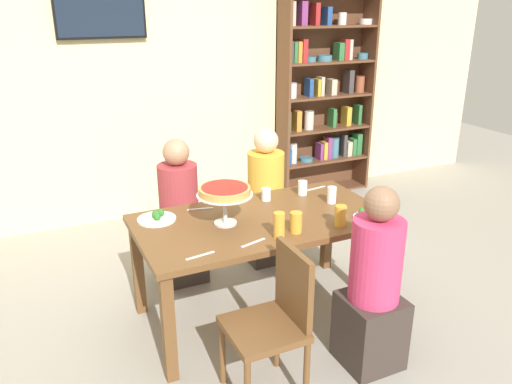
# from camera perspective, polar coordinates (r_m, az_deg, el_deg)

# --- Properties ---
(ground_plane) EXTENTS (12.00, 12.00, 0.00)m
(ground_plane) POSITION_cam_1_polar(r_m,az_deg,el_deg) (3.75, 0.66, -13.35)
(ground_plane) COLOR gray
(rear_partition) EXTENTS (8.00, 0.12, 2.80)m
(rear_partition) POSITION_cam_1_polar(r_m,az_deg,el_deg) (5.23, -10.02, 12.66)
(rear_partition) COLOR beige
(rear_partition) RESTS_ON ground_plane
(dining_table) EXTENTS (1.67, 0.89, 0.74)m
(dining_table) POSITION_cam_1_polar(r_m,az_deg,el_deg) (3.43, 0.71, -4.28)
(dining_table) COLOR brown
(dining_table) RESTS_ON ground_plane
(bookshelf) EXTENTS (1.10, 0.30, 2.21)m
(bookshelf) POSITION_cam_1_polar(r_m,az_deg,el_deg) (5.79, 7.63, 10.72)
(bookshelf) COLOR brown
(bookshelf) RESTS_ON ground_plane
(television) EXTENTS (0.79, 0.05, 0.48)m
(television) POSITION_cam_1_polar(r_m,az_deg,el_deg) (4.97, -17.07, 18.82)
(television) COLOR black
(diner_far_right) EXTENTS (0.34, 0.34, 1.15)m
(diner_far_right) POSITION_cam_1_polar(r_m,az_deg,el_deg) (4.25, 1.08, -1.52)
(diner_far_right) COLOR #382D28
(diner_far_right) RESTS_ON ground_plane
(diner_near_right) EXTENTS (0.34, 0.34, 1.15)m
(diner_near_right) POSITION_cam_1_polar(r_m,az_deg,el_deg) (3.12, 13.01, -10.86)
(diner_near_right) COLOR #382D28
(diner_near_right) RESTS_ON ground_plane
(diner_far_left) EXTENTS (0.34, 0.34, 1.15)m
(diner_far_left) POSITION_cam_1_polar(r_m,az_deg,el_deg) (3.99, -8.51, -3.28)
(diner_far_left) COLOR #382D28
(diner_far_left) RESTS_ON ground_plane
(chair_near_left) EXTENTS (0.40, 0.40, 0.87)m
(chair_near_left) POSITION_cam_1_polar(r_m,az_deg,el_deg) (2.84, 2.16, -13.82)
(chair_near_left) COLOR brown
(chair_near_left) RESTS_ON ground_plane
(deep_dish_pizza_stand) EXTENTS (0.36, 0.36, 0.25)m
(deep_dish_pizza_stand) POSITION_cam_1_polar(r_m,az_deg,el_deg) (3.23, -3.53, -0.10)
(deep_dish_pizza_stand) COLOR silver
(deep_dish_pizza_stand) RESTS_ON dining_table
(salad_plate_near_diner) EXTENTS (0.25, 0.25, 0.07)m
(salad_plate_near_diner) POSITION_cam_1_polar(r_m,az_deg,el_deg) (3.41, -11.03, -2.84)
(salad_plate_near_diner) COLOR white
(salad_plate_near_diner) RESTS_ON dining_table
(salad_plate_far_diner) EXTENTS (0.23, 0.23, 0.07)m
(salad_plate_far_diner) POSITION_cam_1_polar(r_m,az_deg,el_deg) (3.45, 12.57, -2.66)
(salad_plate_far_diner) COLOR white
(salad_plate_far_diner) RESTS_ON dining_table
(beer_glass_amber_tall) EXTENTS (0.07, 0.07, 0.16)m
(beer_glass_amber_tall) POSITION_cam_1_polar(r_m,az_deg,el_deg) (3.08, 2.61, -3.75)
(beer_glass_amber_tall) COLOR gold
(beer_glass_amber_tall) RESTS_ON dining_table
(beer_glass_amber_short) EXTENTS (0.08, 0.08, 0.14)m
(beer_glass_amber_short) POSITION_cam_1_polar(r_m,az_deg,el_deg) (3.29, 9.45, -2.67)
(beer_glass_amber_short) COLOR gold
(beer_glass_amber_short) RESTS_ON dining_table
(beer_glass_amber_spare) EXTENTS (0.08, 0.08, 0.13)m
(beer_glass_amber_spare) POSITION_cam_1_polar(r_m,az_deg,el_deg) (3.17, 4.51, -3.42)
(beer_glass_amber_spare) COLOR gold
(beer_glass_amber_spare) RESTS_ON dining_table
(water_glass_clear_near) EXTENTS (0.07, 0.07, 0.12)m
(water_glass_clear_near) POSITION_cam_1_polar(r_m,az_deg,el_deg) (3.66, 8.48, -0.33)
(water_glass_clear_near) COLOR white
(water_glass_clear_near) RESTS_ON dining_table
(water_glass_clear_far) EXTENTS (0.07, 0.07, 0.09)m
(water_glass_clear_far) POSITION_cam_1_polar(r_m,az_deg,el_deg) (3.67, 1.14, -0.27)
(water_glass_clear_far) COLOR white
(water_glass_clear_far) RESTS_ON dining_table
(water_glass_clear_spare) EXTENTS (0.07, 0.07, 0.11)m
(water_glass_clear_spare) POSITION_cam_1_polar(r_m,az_deg,el_deg) (3.79, 5.23, 0.46)
(water_glass_clear_spare) COLOR white
(water_glass_clear_spare) RESTS_ON dining_table
(cutlery_fork_near) EXTENTS (0.18, 0.04, 0.00)m
(cutlery_fork_near) POSITION_cam_1_polar(r_m,az_deg,el_deg) (2.92, -6.26, -7.10)
(cutlery_fork_near) COLOR silver
(cutlery_fork_near) RESTS_ON dining_table
(cutlery_knife_near) EXTENTS (0.18, 0.06, 0.00)m
(cutlery_knife_near) POSITION_cam_1_polar(r_m,az_deg,el_deg) (3.05, -0.33, -5.71)
(cutlery_knife_near) COLOR silver
(cutlery_knife_near) RESTS_ON dining_table
(cutlery_fork_far) EXTENTS (0.18, 0.04, 0.00)m
(cutlery_fork_far) POSITION_cam_1_polar(r_m,az_deg,el_deg) (3.94, 6.71, 0.42)
(cutlery_fork_far) COLOR silver
(cutlery_fork_far) RESTS_ON dining_table
(cutlery_knife_far) EXTENTS (0.17, 0.08, 0.00)m
(cutlery_knife_far) POSITION_cam_1_polar(r_m,az_deg,el_deg) (3.70, -1.64, -0.82)
(cutlery_knife_far) COLOR silver
(cutlery_knife_far) RESTS_ON dining_table
(cutlery_spare_fork) EXTENTS (0.18, 0.05, 0.00)m
(cutlery_spare_fork) POSITION_cam_1_polar(r_m,az_deg,el_deg) (3.55, -6.27, -1.89)
(cutlery_spare_fork) COLOR silver
(cutlery_spare_fork) RESTS_ON dining_table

